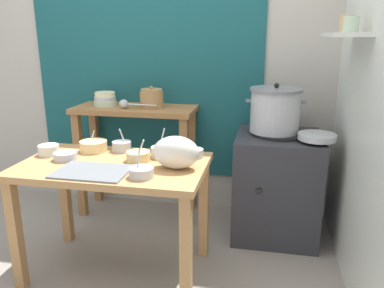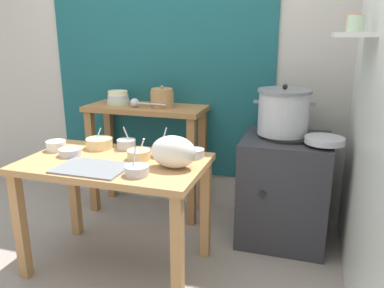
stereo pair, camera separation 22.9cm
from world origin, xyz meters
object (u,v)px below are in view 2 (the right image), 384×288
at_px(wide_pan, 325,140).
at_px(prep_bowl_4, 70,152).
at_px(back_shelf_table, 147,133).
at_px(bowl_stack_enamel, 118,98).
at_px(plastic_bag, 173,152).
at_px(prep_table, 115,178).
at_px(ladle, 136,103).
at_px(prep_bowl_7, 139,154).
at_px(prep_bowl_6, 99,143).
at_px(serving_tray, 92,168).
at_px(prep_bowl_1, 137,170).
at_px(prep_bowl_3, 194,153).
at_px(prep_bowl_2, 126,144).
at_px(stove_block, 284,188).
at_px(prep_bowl_0, 56,145).
at_px(prep_bowl_5, 164,150).
at_px(steamer_pot, 283,112).
at_px(clay_pot, 162,98).

distance_m(wide_pan, prep_bowl_4, 1.61).
xyz_separation_m(back_shelf_table, bowl_stack_enamel, (-0.25, 0.02, 0.27)).
bearing_deg(plastic_bag, prep_table, 177.82).
bearing_deg(ladle, prep_bowl_7, -64.09).
distance_m(back_shelf_table, prep_bowl_6, 0.63).
relative_size(back_shelf_table, serving_tray, 2.40).
distance_m(prep_bowl_1, prep_bowl_3, 0.44).
distance_m(prep_bowl_2, prep_bowl_4, 0.36).
height_order(stove_block, prep_bowl_1, prep_bowl_1).
bearing_deg(plastic_bag, prep_bowl_0, 173.99).
bearing_deg(prep_bowl_3, prep_bowl_4, -164.94).
distance_m(prep_table, prep_bowl_1, 0.33).
distance_m(ladle, plastic_bag, 0.97).
bearing_deg(prep_bowl_5, serving_tray, -131.15).
bearing_deg(steamer_pot, clay_pot, 173.32).
distance_m(serving_tray, prep_bowl_3, 0.62).
xyz_separation_m(steamer_pot, prep_bowl_4, (-1.24, -0.71, -0.19)).
relative_size(prep_bowl_3, prep_bowl_6, 0.75).
bearing_deg(ladle, serving_tray, -80.89).
relative_size(clay_pot, prep_bowl_1, 1.19).
height_order(prep_table, prep_bowl_1, prep_bowl_1).
height_order(prep_table, prep_bowl_3, prep_bowl_3).
relative_size(clay_pot, ladle, 0.60).
height_order(clay_pot, prep_bowl_5, clay_pot).
height_order(wide_pan, prep_bowl_1, prep_bowl_1).
distance_m(bowl_stack_enamel, prep_bowl_2, 0.73).
distance_m(steamer_pot, prep_bowl_5, 0.88).
relative_size(prep_bowl_4, prep_bowl_5, 0.80).
distance_m(back_shelf_table, bowl_stack_enamel, 0.37).
bearing_deg(prep_bowl_2, clay_pot, 86.90).
height_order(steamer_pot, prep_bowl_3, steamer_pot).
relative_size(wide_pan, prep_bowl_7, 1.77).
bearing_deg(prep_bowl_0, prep_bowl_3, 8.33).
distance_m(ladle, prep_bowl_4, 0.77).
bearing_deg(prep_bowl_7, prep_bowl_3, 24.51).
height_order(bowl_stack_enamel, plastic_bag, bowl_stack_enamel).
height_order(steamer_pot, prep_bowl_0, steamer_pot).
bearing_deg(stove_block, prep_bowl_1, -129.83).
height_order(prep_bowl_5, prep_bowl_7, prep_bowl_5).
height_order(clay_pot, prep_bowl_1, clay_pot).
distance_m(plastic_bag, prep_bowl_4, 0.70).
distance_m(serving_tray, prep_bowl_1, 0.29).
relative_size(prep_table, ladle, 3.63).
height_order(steamer_pot, wide_pan, steamer_pot).
height_order(prep_bowl_2, prep_bowl_5, prep_bowl_5).
height_order(steamer_pot, prep_bowl_1, steamer_pot).
bearing_deg(prep_bowl_0, bowl_stack_enamel, 85.74).
bearing_deg(plastic_bag, prep_bowl_1, -130.97).
distance_m(prep_table, steamer_pot, 1.22).
bearing_deg(prep_bowl_2, plastic_bag, -31.21).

